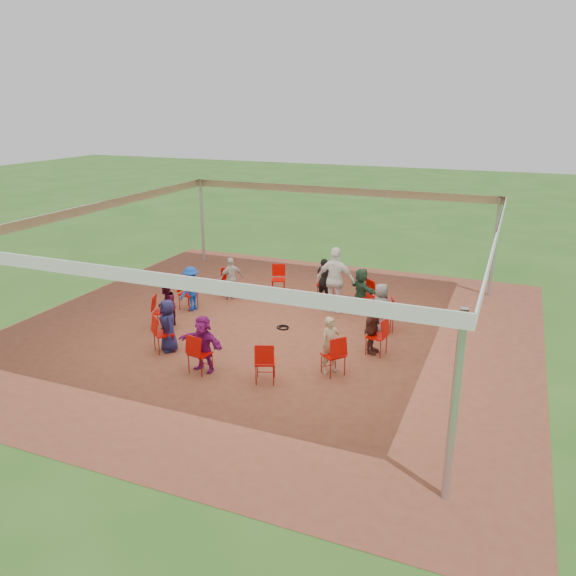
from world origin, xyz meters
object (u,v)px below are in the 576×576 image
at_px(chair_7, 164,334).
at_px(person_seated_7, 203,343).
at_px(chair_5, 188,294).
at_px(standing_person, 336,280).
at_px(person_seated_9, 372,328).
at_px(laptop, 374,309).
at_px(chair_9, 265,362).
at_px(chair_3, 278,280).
at_px(chair_2, 326,284).
at_px(cable_coil, 283,328).
at_px(person_seated_1, 361,290).
at_px(chair_0, 385,314).
at_px(chair_10, 333,355).
at_px(chair_1, 364,296).
at_px(chair_11, 377,336).
at_px(chair_4, 230,283).
at_px(person_seated_3, 231,278).
at_px(chair_6, 162,312).
at_px(person_seated_0, 381,307).
at_px(person_seated_4, 191,289).
at_px(person_seated_5, 166,305).
at_px(person_seated_2, 324,279).
at_px(chair_8, 200,353).
at_px(person_seated_8, 330,345).
at_px(person_seated_6, 168,325).

distance_m(chair_7, person_seated_7, 1.47).
height_order(chair_5, standing_person, standing_person).
distance_m(person_seated_9, laptop, 1.39).
bearing_deg(standing_person, person_seated_7, 69.55).
bearing_deg(chair_7, chair_9, 30.00).
bearing_deg(chair_3, chair_9, 90.00).
xyz_separation_m(chair_2, cable_coil, (-0.25, -2.67, -0.43)).
distance_m(chair_5, person_seated_1, 4.87).
height_order(chair_0, chair_10, same).
height_order(chair_2, cable_coil, chair_2).
bearing_deg(chair_1, chair_0, 165.00).
relative_size(chair_11, person_seated_1, 0.71).
bearing_deg(chair_11, chair_0, 15.00).
bearing_deg(chair_5, laptop, 104.22).
height_order(chair_4, person_seated_3, person_seated_3).
height_order(chair_6, cable_coil, chair_6).
xyz_separation_m(chair_5, person_seated_0, (5.40, 0.50, 0.19)).
bearing_deg(standing_person, chair_9, 87.25).
height_order(person_seated_4, person_seated_5, same).
relative_size(person_seated_2, cable_coil, 3.74).
distance_m(chair_3, chair_5, 2.87).
distance_m(chair_5, standing_person, 4.17).
relative_size(chair_10, chair_11, 1.00).
height_order(chair_4, chair_10, same).
distance_m(chair_8, person_seated_8, 2.82).
relative_size(person_seated_7, person_seated_8, 1.00).
relative_size(chair_10, laptop, 2.15).
xyz_separation_m(chair_4, person_seated_9, (4.92, -2.27, 0.19)).
distance_m(chair_2, chair_10, 4.97).
height_order(chair_8, laptop, chair_8).
distance_m(chair_10, chair_11, 1.48).
xyz_separation_m(chair_9, chair_11, (1.82, 2.21, 0.00)).
relative_size(chair_3, chair_8, 1.00).
bearing_deg(chair_10, chair_8, 150.00).
xyz_separation_m(chair_0, chair_7, (-4.51, -3.22, 0.00)).
bearing_deg(chair_0, person_seated_7, 119.29).
bearing_deg(chair_4, chair_8, 60.00).
bearing_deg(chair_5, chair_7, 30.00).
height_order(chair_0, person_seated_1, person_seated_1).
bearing_deg(chair_10, chair_1, 45.00).
bearing_deg(person_seated_3, chair_6, 27.88).
height_order(chair_6, person_seated_8, person_seated_8).
distance_m(chair_10, person_seated_2, 4.87).
height_order(chair_7, person_seated_7, person_seated_7).
bearing_deg(chair_3, person_seated_6, 60.71).
relative_size(chair_9, person_seated_7, 0.71).
xyz_separation_m(chair_2, chair_9, (0.54, -5.51, 0.00)).
bearing_deg(chair_10, chair_2, 60.00).
height_order(chair_7, chair_8, same).
bearing_deg(person_seated_9, laptop, 21.28).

